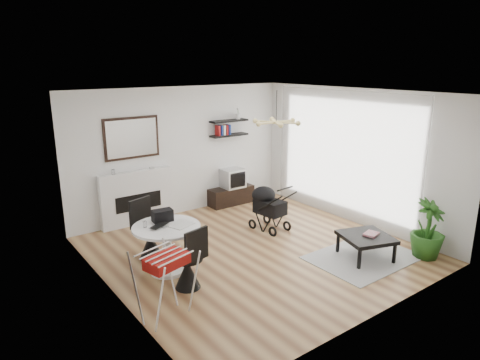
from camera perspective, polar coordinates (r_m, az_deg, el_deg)
floor at (r=7.57m, az=1.95°, el=-9.31°), size 5.00×5.00×0.00m
ceiling at (r=6.90m, az=2.16°, el=11.52°), size 5.00×5.00×0.00m
wall_back at (r=9.15m, az=-7.75°, el=3.82°), size 5.00×0.00×5.00m
wall_left at (r=5.95m, az=-17.18°, el=-3.08°), size 0.00×5.00×5.00m
wall_right at (r=8.85m, az=14.84°, el=3.05°), size 0.00×5.00×5.00m
sheer_curtain at (r=8.90m, az=13.44°, el=3.20°), size 0.04×3.60×2.60m
fireplace at (r=8.79m, az=-13.64°, el=-1.45°), size 1.50×0.17×2.16m
shelf_lower at (r=9.59m, az=-1.47°, el=6.00°), size 0.90×0.25×0.04m
shelf_upper at (r=9.54m, az=-1.49°, el=7.89°), size 0.90×0.25×0.04m
pendant_lamp at (r=7.63m, az=4.85°, el=7.69°), size 0.90×0.90×0.10m
tv_console at (r=9.86m, az=-1.19°, el=-2.10°), size 1.07×0.38×0.40m
crt_tv at (r=9.76m, az=-1.00°, el=0.27°), size 0.49×0.43×0.43m
dining_table at (r=6.74m, az=-9.70°, el=-8.12°), size 1.04×1.04×0.76m
laptop at (r=6.59m, az=-10.37°, el=-6.12°), size 0.41×0.35×0.03m
black_bag at (r=6.81m, az=-10.31°, el=-4.68°), size 0.33×0.22×0.19m
newspaper at (r=6.65m, az=-7.92°, el=-5.89°), size 0.44×0.40×0.01m
drinking_glass at (r=6.64m, az=-12.56°, el=-5.77°), size 0.06×0.06×0.10m
chair_far at (r=7.33m, az=-11.96°, el=-7.82°), size 0.51×0.53×1.00m
chair_near at (r=6.32m, az=-6.90°, el=-11.68°), size 0.48×0.49×0.96m
drying_rack at (r=5.60m, az=-9.92°, el=-13.50°), size 0.74×0.71×0.92m
stroller at (r=8.37m, az=3.75°, el=-3.90°), size 0.56×0.80×0.94m
rug at (r=7.59m, az=16.10°, el=-9.84°), size 1.77×1.28×0.01m
coffee_table at (r=7.45m, az=16.48°, el=-7.41°), size 0.97×0.97×0.39m
magazines at (r=7.46m, az=17.10°, el=-6.89°), size 0.29×0.25×0.04m
potted_plant at (r=7.79m, az=23.79°, el=-6.01°), size 0.58×0.58×1.00m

